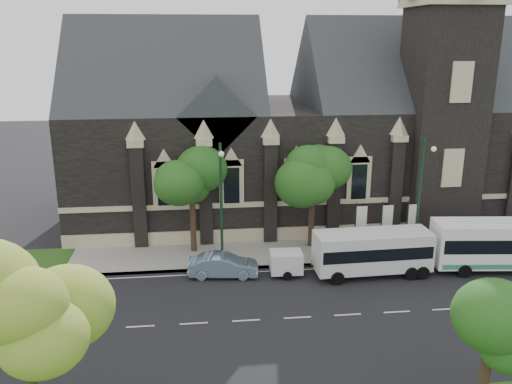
{
  "coord_description": "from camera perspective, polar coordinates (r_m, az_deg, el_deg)",
  "views": [
    {
      "loc": [
        -5.43,
        -27.21,
        15.72
      ],
      "look_at": [
        -1.76,
        6.0,
        5.94
      ],
      "focal_mm": 37.33,
      "sensor_mm": 36.0,
      "label": 1
    }
  ],
  "objects": [
    {
      "name": "street_lamp_near",
      "position": [
        39.08,
        17.23,
        -0.18
      ],
      "size": [
        0.36,
        1.88,
        9.0
      ],
      "color": "#15311D",
      "rests_on": "ground"
    },
    {
      "name": "tree_park_east",
      "position": [
        24.04,
        24.1,
        -12.75
      ],
      "size": [
        3.4,
        3.4,
        6.28
      ],
      "color": "black",
      "rests_on": "ground"
    },
    {
      "name": "box_trailer",
      "position": [
        36.61,
        3.24,
        -7.5
      ],
      "size": [
        3.16,
        1.85,
        1.68
      ],
      "rotation": [
        0.0,
        0.0,
        -0.03
      ],
      "color": "silver",
      "rests_on": "ground"
    },
    {
      "name": "banner_flag_left",
      "position": [
        40.33,
        10.99,
        -3.31
      ],
      "size": [
        0.9,
        0.1,
        4.0
      ],
      "color": "#15311D",
      "rests_on": "ground"
    },
    {
      "name": "museum",
      "position": [
        47.78,
        6.58,
        7.12
      ],
      "size": [
        40.0,
        17.7,
        29.9
      ],
      "color": "black",
      "rests_on": "ground"
    },
    {
      "name": "tree_walk_left",
      "position": [
        39.21,
        -6.63,
        1.45
      ],
      "size": [
        3.91,
        3.91,
        7.64
      ],
      "color": "black",
      "rests_on": "ground"
    },
    {
      "name": "banner_flag_right",
      "position": [
        41.67,
        16.26,
        -3.03
      ],
      "size": [
        0.9,
        0.1,
        4.0
      ],
      "color": "#15311D",
      "rests_on": "ground"
    },
    {
      "name": "ground",
      "position": [
        31.89,
        4.46,
        -13.27
      ],
      "size": [
        160.0,
        160.0,
        0.0
      ],
      "primitive_type": "plane",
      "color": "black",
      "rests_on": "ground"
    },
    {
      "name": "sidewalk",
      "position": [
        40.27,
        1.96,
        -6.55
      ],
      "size": [
        80.0,
        5.0,
        0.15
      ],
      "primitive_type": "cube",
      "color": "gray",
      "rests_on": "ground"
    },
    {
      "name": "tree_park_near",
      "position": [
        21.6,
        -23.08,
        -10.61
      ],
      "size": [
        4.42,
        4.42,
        8.56
      ],
      "color": "black",
      "rests_on": "ground"
    },
    {
      "name": "street_lamp_mid",
      "position": [
        35.93,
        -3.74,
        -0.89
      ],
      "size": [
        0.36,
        1.88,
        9.0
      ],
      "color": "#15311D",
      "rests_on": "ground"
    },
    {
      "name": "car_far_red",
      "position": [
        37.01,
        -22.43,
        -8.92
      ],
      "size": [
        4.39,
        2.16,
        1.44
      ],
      "primitive_type": "imported",
      "rotation": [
        0.0,
        0.0,
        1.46
      ],
      "color": "maroon",
      "rests_on": "ground"
    },
    {
      "name": "sedan",
      "position": [
        36.53,
        -3.54,
        -7.86
      ],
      "size": [
        4.89,
        2.12,
        1.56
      ],
      "primitive_type": "imported",
      "rotation": [
        0.0,
        0.0,
        1.47
      ],
      "color": "#7798AD",
      "rests_on": "ground"
    },
    {
      "name": "banner_flag_center",
      "position": [
        40.95,
        13.67,
        -3.17
      ],
      "size": [
        0.9,
        0.1,
        4.0
      ],
      "color": "#15311D",
      "rests_on": "ground"
    },
    {
      "name": "shuttle_bus",
      "position": [
        37.21,
        12.39,
        -6.13
      ],
      "size": [
        7.96,
        2.98,
        3.04
      ],
      "rotation": [
        0.0,
        0.0,
        0.03
      ],
      "color": "silver",
      "rests_on": "ground"
    },
    {
      "name": "tree_walk_right",
      "position": [
        40.13,
        6.34,
        1.93
      ],
      "size": [
        4.08,
        4.08,
        7.8
      ],
      "color": "black",
      "rests_on": "ground"
    }
  ]
}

